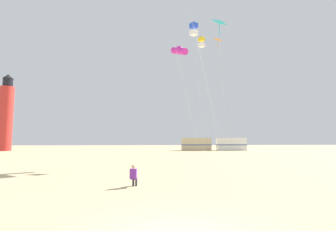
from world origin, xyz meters
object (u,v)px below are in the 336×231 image
object	(u,v)px
kite_diamond_orange	(218,46)
rv_van_tan	(196,144)
kite_box_gold	(202,43)
lighthouse_distant	(6,115)
kite_diamond_cyan	(218,29)
rv_van_white	(231,144)
kite_flyer_standing	(134,175)
kite_box_blue	(194,30)
kite_tube_magenta	(179,51)

from	to	relation	value
kite_diamond_orange	rv_van_tan	bearing A→B (deg)	84.71
kite_box_gold	lighthouse_distant	world-z (taller)	lighthouse_distant
kite_diamond_orange	kite_diamond_cyan	xyz separation A→B (m)	(-2.55, -9.10, -2.18)
kite_diamond_cyan	rv_van_white	world-z (taller)	kite_diamond_cyan
kite_diamond_orange	lighthouse_distant	distance (m)	49.19
rv_van_tan	rv_van_white	size ratio (longest dim) A/B	1.00
kite_flyer_standing	kite_box_blue	world-z (taller)	kite_box_blue
lighthouse_distant	rv_van_tan	distance (m)	42.14
kite_box_blue	kite_box_gold	bearing A→B (deg)	71.50
kite_box_blue	lighthouse_distant	bearing A→B (deg)	135.59
kite_flyer_standing	rv_van_white	bearing A→B (deg)	-104.04
kite_tube_magenta	rv_van_tan	world-z (taller)	kite_tube_magenta
kite_box_gold	kite_box_blue	bearing A→B (deg)	-108.50
rv_van_white	kite_diamond_cyan	bearing A→B (deg)	-108.85
kite_box_gold	rv_van_tan	distance (m)	30.56
kite_diamond_cyan	rv_van_tan	world-z (taller)	kite_diamond_cyan
kite_diamond_orange	rv_van_white	bearing A→B (deg)	69.48
kite_box_blue	rv_van_tan	size ratio (longest dim) A/B	2.07
kite_diamond_cyan	lighthouse_distant	size ratio (longest dim) A/B	0.70
kite_diamond_orange	rv_van_tan	xyz separation A→B (m)	(2.63, 28.38, -11.79)
rv_van_tan	kite_flyer_standing	bearing A→B (deg)	-104.84
rv_van_white	kite_diamond_orange	bearing A→B (deg)	-110.00
kite_tube_magenta	kite_box_gold	size ratio (longest dim) A/B	0.87
rv_van_tan	rv_van_white	world-z (taller)	same
kite_tube_magenta	kite_box_gold	xyz separation A→B (m)	(2.97, 2.71, 2.04)
kite_diamond_cyan	lighthouse_distant	distance (m)	53.18
kite_box_blue	lighthouse_distant	world-z (taller)	lighthouse_distant
lighthouse_distant	kite_flyer_standing	bearing A→B (deg)	-55.01
kite_flyer_standing	kite_diamond_orange	xyz separation A→B (m)	(8.64, 13.89, 12.57)
lighthouse_distant	kite_diamond_orange	bearing A→B (deg)	-37.10
kite_box_blue	lighthouse_distant	distance (m)	49.60
kite_tube_magenta	kite_diamond_orange	xyz separation A→B (m)	(4.74, 1.89, 1.39)
kite_flyer_standing	kite_diamond_cyan	bearing A→B (deg)	-131.32
kite_diamond_orange	kite_box_gold	distance (m)	2.06
kite_diamond_cyan	rv_van_white	size ratio (longest dim) A/B	1.82
lighthouse_distant	rv_van_white	bearing A→B (deg)	-1.63
kite_diamond_orange	kite_box_gold	size ratio (longest dim) A/B	0.98
kite_box_blue	lighthouse_distant	size ratio (longest dim) A/B	0.79
kite_diamond_orange	rv_van_white	xyz separation A→B (m)	(10.51, 28.09, -11.79)
rv_van_white	kite_box_blue	bearing A→B (deg)	-112.75
lighthouse_distant	rv_van_white	distance (m)	49.95
kite_flyer_standing	rv_van_white	size ratio (longest dim) A/B	0.18
kite_box_blue	rv_van_tan	xyz separation A→B (m)	(6.37, 33.43, -11.32)
kite_box_blue	kite_tube_magenta	bearing A→B (deg)	107.59
kite_box_gold	rv_van_tan	xyz separation A→B (m)	(4.40, 27.56, -12.44)
kite_flyer_standing	kite_box_blue	size ratio (longest dim) A/B	0.09
kite_box_gold	rv_van_tan	world-z (taller)	kite_box_gold
kite_flyer_standing	rv_van_tan	xyz separation A→B (m)	(11.27, 42.27, 0.78)
kite_diamond_cyan	rv_van_tan	xyz separation A→B (m)	(5.18, 37.48, -9.61)
kite_tube_magenta	rv_van_white	distance (m)	35.20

